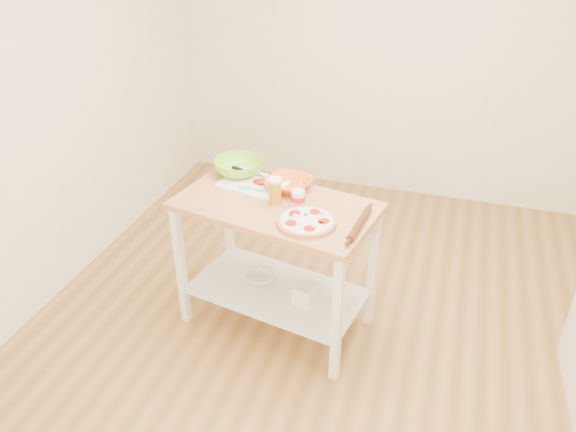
{
  "coord_description": "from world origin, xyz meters",
  "views": [
    {
      "loc": [
        0.54,
        -2.61,
        2.51
      ],
      "look_at": [
        -0.35,
        0.17,
        0.8
      ],
      "focal_mm": 35.0,
      "sensor_mm": 36.0,
      "label": 1
    }
  ],
  "objects_px": {
    "yogurt_tub": "(298,198)",
    "shelf_bin": "(305,294)",
    "knife": "(244,171)",
    "cutting_board": "(254,183)",
    "prep_island": "(276,239)",
    "rolling_pin": "(359,224)",
    "pizza": "(307,221)",
    "orange_bowl": "(289,184)",
    "spatula": "(250,189)",
    "green_bowl": "(239,167)",
    "beer_pint": "(275,191)",
    "shelf_glass_bowl": "(260,277)"
  },
  "relations": [
    {
      "from": "orange_bowl",
      "to": "yogurt_tub",
      "type": "distance_m",
      "value": 0.21
    },
    {
      "from": "pizza",
      "to": "orange_bowl",
      "type": "bearing_deg",
      "value": 121.01
    },
    {
      "from": "yogurt_tub",
      "to": "pizza",
      "type": "bearing_deg",
      "value": -60.44
    },
    {
      "from": "green_bowl",
      "to": "shelf_glass_bowl",
      "type": "bearing_deg",
      "value": -48.35
    },
    {
      "from": "prep_island",
      "to": "knife",
      "type": "height_order",
      "value": "knife"
    },
    {
      "from": "prep_island",
      "to": "orange_bowl",
      "type": "bearing_deg",
      "value": 84.2
    },
    {
      "from": "cutting_board",
      "to": "rolling_pin",
      "type": "distance_m",
      "value": 0.8
    },
    {
      "from": "prep_island",
      "to": "beer_pint",
      "type": "distance_m",
      "value": 0.33
    },
    {
      "from": "orange_bowl",
      "to": "cutting_board",
      "type": "bearing_deg",
      "value": -179.97
    },
    {
      "from": "cutting_board",
      "to": "orange_bowl",
      "type": "xyz_separation_m",
      "value": [
        0.23,
        0.0,
        0.03
      ]
    },
    {
      "from": "orange_bowl",
      "to": "shelf_bin",
      "type": "height_order",
      "value": "orange_bowl"
    },
    {
      "from": "pizza",
      "to": "shelf_glass_bowl",
      "type": "height_order",
      "value": "pizza"
    },
    {
      "from": "cutting_board",
      "to": "beer_pint",
      "type": "height_order",
      "value": "beer_pint"
    },
    {
      "from": "pizza",
      "to": "orange_bowl",
      "type": "height_order",
      "value": "orange_bowl"
    },
    {
      "from": "green_bowl",
      "to": "rolling_pin",
      "type": "xyz_separation_m",
      "value": [
        0.88,
        -0.42,
        -0.03
      ]
    },
    {
      "from": "cutting_board",
      "to": "shelf_glass_bowl",
      "type": "distance_m",
      "value": 0.64
    },
    {
      "from": "orange_bowl",
      "to": "spatula",
      "type": "bearing_deg",
      "value": -156.1
    },
    {
      "from": "prep_island",
      "to": "yogurt_tub",
      "type": "height_order",
      "value": "yogurt_tub"
    },
    {
      "from": "pizza",
      "to": "spatula",
      "type": "xyz_separation_m",
      "value": [
        -0.44,
        0.27,
        -0.0
      ]
    },
    {
      "from": "prep_island",
      "to": "rolling_pin",
      "type": "relative_size",
      "value": 3.66
    },
    {
      "from": "yogurt_tub",
      "to": "shelf_bin",
      "type": "relative_size",
      "value": 1.44
    },
    {
      "from": "shelf_glass_bowl",
      "to": "shelf_bin",
      "type": "bearing_deg",
      "value": -18.8
    },
    {
      "from": "pizza",
      "to": "shelf_bin",
      "type": "xyz_separation_m",
      "value": [
        -0.03,
        0.11,
        -0.6
      ]
    },
    {
      "from": "spatula",
      "to": "green_bowl",
      "type": "bearing_deg",
      "value": 142.27
    },
    {
      "from": "green_bowl",
      "to": "shelf_glass_bowl",
      "type": "relative_size",
      "value": 1.62
    },
    {
      "from": "beer_pint",
      "to": "shelf_glass_bowl",
      "type": "height_order",
      "value": "beer_pint"
    },
    {
      "from": "cutting_board",
      "to": "knife",
      "type": "height_order",
      "value": "cutting_board"
    },
    {
      "from": "rolling_pin",
      "to": "pizza",
      "type": "bearing_deg",
      "value": -169.25
    },
    {
      "from": "cutting_board",
      "to": "shelf_bin",
      "type": "relative_size",
      "value": 3.76
    },
    {
      "from": "shelf_glass_bowl",
      "to": "rolling_pin",
      "type": "bearing_deg",
      "value": -14.25
    },
    {
      "from": "green_bowl",
      "to": "prep_island",
      "type": "bearing_deg",
      "value": -40.43
    },
    {
      "from": "orange_bowl",
      "to": "beer_pint",
      "type": "bearing_deg",
      "value": -96.57
    },
    {
      "from": "knife",
      "to": "yogurt_tub",
      "type": "xyz_separation_m",
      "value": [
        0.46,
        -0.3,
        0.03
      ]
    },
    {
      "from": "shelf_glass_bowl",
      "to": "shelf_bin",
      "type": "distance_m",
      "value": 0.36
    },
    {
      "from": "knife",
      "to": "orange_bowl",
      "type": "relative_size",
      "value": 0.96
    },
    {
      "from": "spatula",
      "to": "beer_pint",
      "type": "distance_m",
      "value": 0.23
    },
    {
      "from": "beer_pint",
      "to": "rolling_pin",
      "type": "bearing_deg",
      "value": -12.3
    },
    {
      "from": "knife",
      "to": "shelf_glass_bowl",
      "type": "bearing_deg",
      "value": -35.17
    },
    {
      "from": "rolling_pin",
      "to": "shelf_bin",
      "type": "xyz_separation_m",
      "value": [
        -0.32,
        0.05,
        -0.6
      ]
    },
    {
      "from": "orange_bowl",
      "to": "yogurt_tub",
      "type": "xyz_separation_m",
      "value": [
        0.11,
        -0.18,
        0.02
      ]
    },
    {
      "from": "spatula",
      "to": "yogurt_tub",
      "type": "height_order",
      "value": "yogurt_tub"
    },
    {
      "from": "spatula",
      "to": "yogurt_tub",
      "type": "distance_m",
      "value": 0.35
    },
    {
      "from": "spatula",
      "to": "green_bowl",
      "type": "xyz_separation_m",
      "value": [
        -0.15,
        0.2,
        0.03
      ]
    },
    {
      "from": "pizza",
      "to": "shelf_glass_bowl",
      "type": "relative_size",
      "value": 1.71
    },
    {
      "from": "yogurt_tub",
      "to": "shelf_glass_bowl",
      "type": "height_order",
      "value": "yogurt_tub"
    },
    {
      "from": "cutting_board",
      "to": "prep_island",
      "type": "bearing_deg",
      "value": -30.64
    },
    {
      "from": "prep_island",
      "to": "yogurt_tub",
      "type": "xyz_separation_m",
      "value": [
        0.13,
        0.02,
        0.3
      ]
    },
    {
      "from": "prep_island",
      "to": "pizza",
      "type": "bearing_deg",
      "value": -35.05
    },
    {
      "from": "knife",
      "to": "yogurt_tub",
      "type": "relative_size",
      "value": 1.52
    },
    {
      "from": "pizza",
      "to": "beer_pint",
      "type": "height_order",
      "value": "beer_pint"
    }
  ]
}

